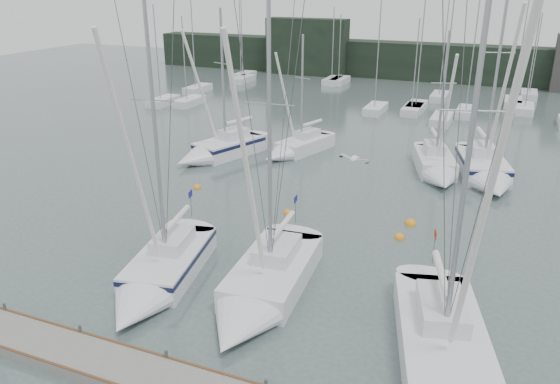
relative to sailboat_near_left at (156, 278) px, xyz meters
The scene contains 16 objects.
ground 5.48m from the sailboat_near_left, ahead, with size 160.00×160.00×0.00m, color #485855.
far_treeline 61.95m from the sailboat_near_left, 84.96° to the left, with size 90.00×4.00×5.00m, color black.
far_building_left 61.52m from the sailboat_near_left, 103.71° to the left, with size 12.00×3.00×8.00m, color black.
mast_forest 43.97m from the sailboat_near_left, 85.91° to the left, with size 56.04×25.10×14.85m.
sailboat_near_left is the anchor object (origin of this frame).
sailboat_near_center 4.90m from the sailboat_near_left, ahead, with size 3.79×9.92×14.66m.
sailboat_near_right 13.31m from the sailboat_near_left, ahead, with size 5.69×11.08×16.12m.
sailboat_mid_a 19.61m from the sailboat_near_left, 110.97° to the left, with size 5.30×8.54×12.23m.
sailboat_mid_b 21.64m from the sailboat_near_left, 94.54° to the left, with size 4.41×7.64×10.13m.
sailboat_mid_c 22.89m from the sailboat_near_left, 64.80° to the left, with size 4.55×7.99×10.88m.
sailboat_mid_d 24.73m from the sailboat_near_left, 58.11° to the left, with size 5.07×9.16×14.65m.
buoy_a 10.66m from the sailboat_near_left, 77.62° to the left, with size 0.51×0.51×0.51m, color orange.
buoy_b 15.08m from the sailboat_near_left, 50.98° to the left, with size 0.67×0.67×0.67m, color orange.
buoy_c 13.07m from the sailboat_near_left, 112.73° to the left, with size 0.54×0.54×0.54m, color orange.
seagull 11.50m from the sailboat_near_left, ahead, with size 1.07×0.52×0.21m.
buoy_d 13.38m from the sailboat_near_left, 46.18° to the left, with size 0.58×0.58×0.58m, color orange.
Camera 1 is at (8.18, -17.57, 13.36)m, focal length 35.00 mm.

